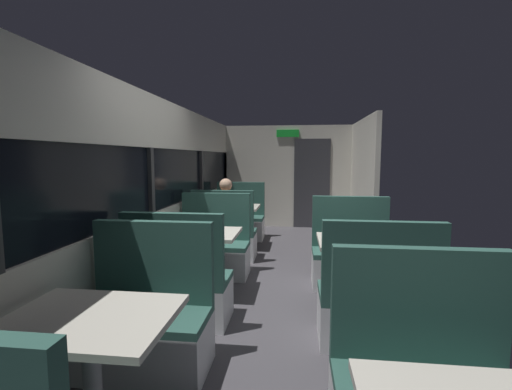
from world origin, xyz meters
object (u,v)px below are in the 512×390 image
at_px(bench_far_window_facing_entry, 239,222).
at_px(bench_rear_aisle_facing_end, 376,307).
at_px(dining_table_mid_window, 199,240).
at_px(dining_table_near_window, 90,333).
at_px(coffee_cup_primary, 242,205).
at_px(bench_near_window_facing_entry, 146,326).
at_px(seated_passenger, 226,224).
at_px(dining_table_far_window, 233,212).
at_px(bench_mid_window_facing_end, 179,289).
at_px(dining_table_rear_aisle, 362,250).
at_px(bench_rear_aisle_facing_entry, 351,260).
at_px(bench_far_window_facing_end, 225,238).
at_px(bench_mid_window_facing_entry, 214,251).

relative_size(bench_far_window_facing_entry, bench_rear_aisle_facing_end, 1.00).
bearing_deg(dining_table_mid_window, dining_table_near_window, -90.00).
xyz_separation_m(dining_table_near_window, coffee_cup_primary, (0.18, 4.17, 0.15)).
relative_size(bench_near_window_facing_entry, seated_passenger, 0.87).
height_order(dining_table_mid_window, coffee_cup_primary, coffee_cup_primary).
bearing_deg(dining_table_far_window, bench_mid_window_facing_end, -90.00).
xyz_separation_m(dining_table_mid_window, dining_table_rear_aisle, (1.79, -0.20, 0.00)).
height_order(dining_table_mid_window, bench_mid_window_facing_end, bench_mid_window_facing_end).
height_order(dining_table_mid_window, dining_table_far_window, same).
bearing_deg(dining_table_near_window, bench_rear_aisle_facing_entry, 55.87).
xyz_separation_m(bench_near_window_facing_entry, bench_far_window_facing_entry, (0.00, 4.28, 0.00)).
distance_m(bench_mid_window_facing_end, bench_far_window_facing_end, 2.14).
relative_size(bench_mid_window_facing_entry, bench_far_window_facing_entry, 1.00).
distance_m(dining_table_near_window, coffee_cup_primary, 4.17).
distance_m(bench_near_window_facing_entry, coffee_cup_primary, 3.50).
height_order(bench_mid_window_facing_end, coffee_cup_primary, bench_mid_window_facing_end).
distance_m(bench_mid_window_facing_end, bench_rear_aisle_facing_entry, 2.15).
distance_m(dining_table_rear_aisle, seated_passenger, 2.48).
bearing_deg(bench_mid_window_facing_end, coffee_cup_primary, 86.32).
bearing_deg(dining_table_far_window, dining_table_near_window, -90.00).
xyz_separation_m(bench_rear_aisle_facing_end, coffee_cup_primary, (-1.61, 2.93, 0.46)).
relative_size(bench_mid_window_facing_entry, coffee_cup_primary, 12.22).
bearing_deg(dining_table_near_window, bench_near_window_facing_entry, 90.00).
height_order(dining_table_near_window, bench_mid_window_facing_end, bench_mid_window_facing_end).
relative_size(dining_table_near_window, coffee_cup_primary, 10.00).
height_order(seated_passenger, coffee_cup_primary, seated_passenger).
bearing_deg(dining_table_rear_aisle, seated_passenger, 136.24).
distance_m(bench_far_window_facing_end, bench_rear_aisle_facing_entry, 2.02).
relative_size(dining_table_mid_window, dining_table_rear_aisle, 1.00).
relative_size(bench_rear_aisle_facing_end, coffee_cup_primary, 12.22).
relative_size(dining_table_mid_window, seated_passenger, 0.71).
height_order(bench_rear_aisle_facing_end, seated_passenger, seated_passenger).
xyz_separation_m(dining_table_rear_aisle, seated_passenger, (-1.79, 1.71, -0.10)).
relative_size(dining_table_mid_window, bench_far_window_facing_end, 0.82).
distance_m(dining_table_near_window, bench_rear_aisle_facing_entry, 3.21).
bearing_deg(seated_passenger, bench_rear_aisle_facing_entry, -29.55).
height_order(bench_mid_window_facing_entry, dining_table_rear_aisle, bench_mid_window_facing_entry).
height_order(bench_mid_window_facing_entry, bench_far_window_facing_entry, same).
bearing_deg(seated_passenger, dining_table_far_window, 90.00).
height_order(dining_table_mid_window, bench_rear_aisle_facing_entry, bench_rear_aisle_facing_entry).
relative_size(bench_near_window_facing_entry, dining_table_mid_window, 1.22).
distance_m(bench_mid_window_facing_end, bench_mid_window_facing_entry, 1.40).
relative_size(bench_mid_window_facing_end, coffee_cup_primary, 12.22).
bearing_deg(bench_far_window_facing_entry, dining_table_near_window, -90.00).
height_order(dining_table_mid_window, bench_rear_aisle_facing_end, bench_rear_aisle_facing_end).
bearing_deg(bench_mid_window_facing_entry, bench_rear_aisle_facing_entry, -6.38).
bearing_deg(bench_near_window_facing_entry, bench_far_window_facing_entry, 90.00).
distance_m(dining_table_near_window, seated_passenger, 3.66).
bearing_deg(coffee_cup_primary, seated_passenger, -108.88).
relative_size(bench_far_window_facing_entry, dining_table_rear_aisle, 1.22).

